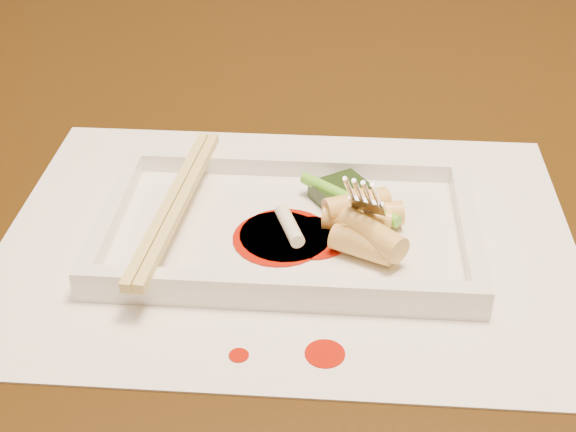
# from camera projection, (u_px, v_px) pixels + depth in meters

# --- Properties ---
(table) EXTENTS (1.40, 0.90, 0.75)m
(table) POSITION_uv_depth(u_px,v_px,m) (253.00, 241.00, 0.73)
(table) COLOR black
(table) RESTS_ON ground
(placemat) EXTENTS (0.40, 0.30, 0.00)m
(placemat) POSITION_uv_depth(u_px,v_px,m) (288.00, 238.00, 0.56)
(placemat) COLOR white
(placemat) RESTS_ON table
(sauce_splatter_a) EXTENTS (0.02, 0.02, 0.00)m
(sauce_splatter_a) POSITION_uv_depth(u_px,v_px,m) (325.00, 354.00, 0.47)
(sauce_splatter_a) COLOR #AA1405
(sauce_splatter_a) RESTS_ON placemat
(sauce_splatter_b) EXTENTS (0.01, 0.01, 0.00)m
(sauce_splatter_b) POSITION_uv_depth(u_px,v_px,m) (239.00, 355.00, 0.47)
(sauce_splatter_b) COLOR #AA1405
(sauce_splatter_b) RESTS_ON placemat
(plate_base) EXTENTS (0.26, 0.16, 0.01)m
(plate_base) POSITION_uv_depth(u_px,v_px,m) (288.00, 232.00, 0.56)
(plate_base) COLOR white
(plate_base) RESTS_ON placemat
(plate_rim_far) EXTENTS (0.26, 0.01, 0.01)m
(plate_rim_far) POSITION_uv_depth(u_px,v_px,m) (295.00, 165.00, 0.62)
(plate_rim_far) COLOR white
(plate_rim_far) RESTS_ON plate_base
(plate_rim_near) EXTENTS (0.26, 0.01, 0.01)m
(plate_rim_near) POSITION_uv_depth(u_px,v_px,m) (279.00, 287.00, 0.49)
(plate_rim_near) COLOR white
(plate_rim_near) RESTS_ON plate_base
(plate_rim_left) EXTENTS (0.01, 0.14, 0.01)m
(plate_rim_left) POSITION_uv_depth(u_px,v_px,m) (112.00, 212.00, 0.56)
(plate_rim_left) COLOR white
(plate_rim_left) RESTS_ON plate_base
(plate_rim_right) EXTENTS (0.01, 0.14, 0.01)m
(plate_rim_right) POSITION_uv_depth(u_px,v_px,m) (468.00, 227.00, 0.55)
(plate_rim_right) COLOR white
(plate_rim_right) RESTS_ON plate_base
(veg_piece) EXTENTS (0.05, 0.04, 0.01)m
(veg_piece) POSITION_uv_depth(u_px,v_px,m) (340.00, 190.00, 0.59)
(veg_piece) COLOR black
(veg_piece) RESTS_ON plate_base
(scallion_white) EXTENTS (0.02, 0.04, 0.01)m
(scallion_white) POSITION_uv_depth(u_px,v_px,m) (289.00, 225.00, 0.54)
(scallion_white) COLOR #EAEACC
(scallion_white) RESTS_ON plate_base
(scallion_green) EXTENTS (0.07, 0.06, 0.01)m
(scallion_green) POSITION_uv_depth(u_px,v_px,m) (349.00, 199.00, 0.57)
(scallion_green) COLOR #4BAF1C
(scallion_green) RESTS_ON plate_base
(chopstick_a) EXTENTS (0.02, 0.19, 0.01)m
(chopstick_a) POSITION_uv_depth(u_px,v_px,m) (170.00, 202.00, 0.55)
(chopstick_a) COLOR #DDC86E
(chopstick_a) RESTS_ON plate_rim_near
(chopstick_b) EXTENTS (0.02, 0.19, 0.01)m
(chopstick_b) POSITION_uv_depth(u_px,v_px,m) (181.00, 203.00, 0.55)
(chopstick_b) COLOR #DDC86E
(chopstick_b) RESTS_ON plate_rim_near
(fork) EXTENTS (0.09, 0.10, 0.14)m
(fork) POSITION_uv_depth(u_px,v_px,m) (396.00, 125.00, 0.53)
(fork) COLOR silver
(fork) RESTS_ON plate_base
(sauce_blob_0) EXTENTS (0.05, 0.05, 0.00)m
(sauce_blob_0) POSITION_uv_depth(u_px,v_px,m) (313.00, 238.00, 0.55)
(sauce_blob_0) COLOR #AA1405
(sauce_blob_0) RESTS_ON plate_base
(sauce_blob_1) EXTENTS (0.06, 0.06, 0.00)m
(sauce_blob_1) POSITION_uv_depth(u_px,v_px,m) (286.00, 235.00, 0.55)
(sauce_blob_1) COLOR #AA1405
(sauce_blob_1) RESTS_ON plate_base
(sauce_blob_2) EXTENTS (0.06, 0.06, 0.00)m
(sauce_blob_2) POSITION_uv_depth(u_px,v_px,m) (279.00, 238.00, 0.55)
(sauce_blob_2) COLOR #AA1405
(sauce_blob_2) RESTS_ON plate_base
(rice_cake_0) EXTENTS (0.03, 0.04, 0.02)m
(rice_cake_0) POSITION_uv_depth(u_px,v_px,m) (355.00, 218.00, 0.55)
(rice_cake_0) COLOR #F0D370
(rice_cake_0) RESTS_ON plate_base
(rice_cake_1) EXTENTS (0.04, 0.02, 0.02)m
(rice_cake_1) POSITION_uv_depth(u_px,v_px,m) (373.00, 215.00, 0.55)
(rice_cake_1) COLOR #F0D370
(rice_cake_1) RESTS_ON plate_base
(rice_cake_2) EXTENTS (0.05, 0.03, 0.02)m
(rice_cake_2) POSITION_uv_depth(u_px,v_px,m) (357.00, 205.00, 0.55)
(rice_cake_2) COLOR #F0D370
(rice_cake_2) RESTS_ON plate_base
(rice_cake_3) EXTENTS (0.05, 0.02, 0.02)m
(rice_cake_3) POSITION_uv_depth(u_px,v_px,m) (357.00, 219.00, 0.55)
(rice_cake_3) COLOR #F0D370
(rice_cake_3) RESTS_ON plate_base
(rice_cake_4) EXTENTS (0.03, 0.05, 0.02)m
(rice_cake_4) POSITION_uv_depth(u_px,v_px,m) (354.00, 218.00, 0.55)
(rice_cake_4) COLOR #F0D370
(rice_cake_4) RESTS_ON plate_base
(rice_cake_5) EXTENTS (0.05, 0.05, 0.02)m
(rice_cake_5) POSITION_uv_depth(u_px,v_px,m) (372.00, 234.00, 0.52)
(rice_cake_5) COLOR #F0D370
(rice_cake_5) RESTS_ON plate_base
(rice_cake_6) EXTENTS (0.05, 0.03, 0.02)m
(rice_cake_6) POSITION_uv_depth(u_px,v_px,m) (362.00, 245.00, 0.53)
(rice_cake_6) COLOR #F0D370
(rice_cake_6) RESTS_ON plate_base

